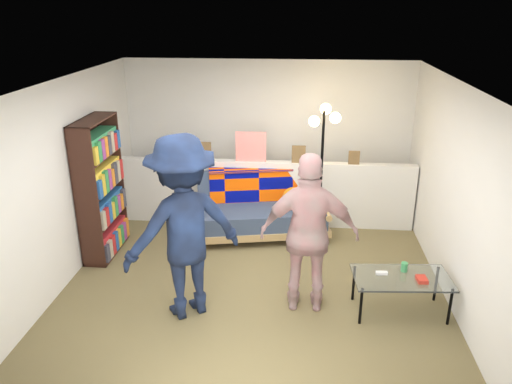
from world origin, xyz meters
TOP-DOWN VIEW (x-y plane):
  - ground at (0.00, 0.00)m, footprint 5.00×5.00m
  - room_shell at (0.00, 0.47)m, footprint 4.60×5.05m
  - half_wall_ledge at (0.00, 1.80)m, footprint 4.45×0.15m
  - ledge_decor at (-0.23, 1.78)m, footprint 2.97×0.02m
  - futon_sofa at (-0.01, 1.44)m, footprint 2.03×1.24m
  - bookshelf at (-2.08, 0.69)m, footprint 0.31×0.92m
  - coffee_table at (1.66, -0.41)m, footprint 1.08×0.64m
  - floor_lamp at (0.84, 1.55)m, footprint 0.43×0.34m
  - person_left at (-0.67, -0.59)m, footprint 1.49×1.34m
  - person_right at (0.64, -0.40)m, footprint 1.05×0.44m

SIDE VIEW (x-z plane):
  - ground at x=0.00m, z-range 0.00..0.00m
  - futon_sofa at x=-0.01m, z-range -0.03..0.79m
  - coffee_table at x=1.66m, z-range 0.14..0.68m
  - half_wall_ledge at x=0.00m, z-range 0.00..1.00m
  - bookshelf at x=-2.08m, z-range -0.06..1.78m
  - person_right at x=0.64m, z-range 0.00..1.79m
  - person_left at x=-0.67m, z-range 0.00..2.00m
  - ledge_decor at x=-0.23m, z-range 0.95..1.40m
  - floor_lamp at x=0.84m, z-range 0.40..2.30m
  - room_shell at x=0.00m, z-range 0.45..2.90m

